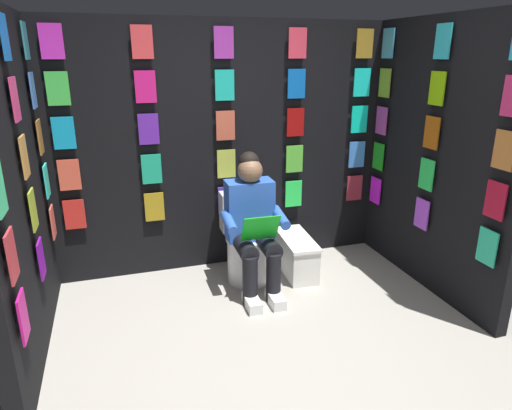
# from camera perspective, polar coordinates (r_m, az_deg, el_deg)

# --- Properties ---
(ground_plane) EXTENTS (30.00, 30.00, 0.00)m
(ground_plane) POSITION_cam_1_polar(r_m,az_deg,el_deg) (3.07, 5.38, -21.29)
(ground_plane) COLOR #9E998E
(display_wall_back) EXTENTS (3.18, 0.14, 2.26)m
(display_wall_back) POSITION_cam_1_polar(r_m,az_deg,el_deg) (4.23, -4.06, 7.16)
(display_wall_back) COLOR black
(display_wall_back) RESTS_ON ground
(display_wall_left) EXTENTS (0.14, 1.83, 2.26)m
(display_wall_left) POSITION_cam_1_polar(r_m,az_deg,el_deg) (4.08, 21.78, 5.46)
(display_wall_left) COLOR black
(display_wall_left) RESTS_ON ground
(display_wall_right) EXTENTS (0.14, 1.83, 2.26)m
(display_wall_right) POSITION_cam_1_polar(r_m,az_deg,el_deg) (3.24, -27.97, 1.51)
(display_wall_right) COLOR black
(display_wall_right) RESTS_ON ground
(toilet) EXTENTS (0.41, 0.56, 0.77)m
(toilet) POSITION_cam_1_polar(r_m,az_deg,el_deg) (4.12, -1.22, -4.85)
(toilet) COLOR white
(toilet) RESTS_ON ground
(person_reading) EXTENTS (0.53, 0.69, 1.19)m
(person_reading) POSITION_cam_1_polar(r_m,az_deg,el_deg) (3.82, -0.37, -2.37)
(person_reading) COLOR blue
(person_reading) RESTS_ON ground
(comic_longbox_near) EXTENTS (0.31, 0.66, 0.35)m
(comic_longbox_near) POSITION_cam_1_polar(r_m,az_deg,el_deg) (4.27, 5.07, -6.24)
(comic_longbox_near) COLOR white
(comic_longbox_near) RESTS_ON ground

